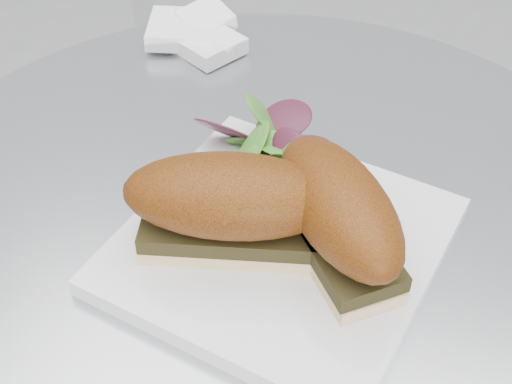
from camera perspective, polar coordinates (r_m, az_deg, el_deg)
table at (r=0.79m, az=0.56°, el=-14.78°), size 0.70×0.70×0.73m
plate at (r=0.57m, az=1.97°, el=-4.25°), size 0.28×0.28×0.02m
sandwich_left at (r=0.53m, az=-2.04°, el=-0.98°), size 0.17×0.11×0.08m
sandwich_right at (r=0.53m, az=6.58°, el=-1.75°), size 0.15×0.16×0.08m
salad at (r=0.60m, az=1.63°, el=3.14°), size 0.12×0.12×0.05m
napkin at (r=0.82m, az=-4.76°, el=12.13°), size 0.10×0.10×0.02m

